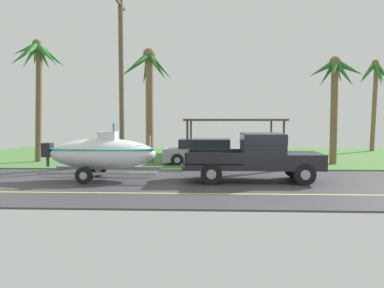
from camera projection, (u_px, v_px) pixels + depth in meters
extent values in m
cube|color=#38383D|center=(267.00, 186.00, 14.39)|extent=(36.00, 8.00, 0.06)
cube|color=#477538|center=(242.00, 156.00, 25.36)|extent=(36.00, 14.00, 0.11)
cube|color=#DBCC4C|center=(276.00, 194.00, 12.59)|extent=(34.20, 0.12, 0.01)
cube|color=black|center=(253.00, 165.00, 15.26)|extent=(5.24, 2.06, 0.22)
cube|color=black|center=(301.00, 158.00, 15.16)|extent=(1.47, 2.06, 0.38)
cube|color=black|center=(262.00, 148.00, 15.20)|extent=(1.57, 2.06, 1.14)
cube|color=black|center=(262.00, 139.00, 15.18)|extent=(1.59, 2.08, 0.38)
cube|color=black|center=(214.00, 162.00, 15.32)|extent=(2.20, 2.06, 0.04)
cube|color=black|center=(214.00, 154.00, 16.29)|extent=(2.20, 0.08, 0.45)
cube|color=black|center=(214.00, 159.00, 14.32)|extent=(2.20, 0.08, 0.45)
cube|color=black|center=(187.00, 156.00, 15.35)|extent=(0.08, 2.06, 0.45)
cube|color=#333338|center=(185.00, 166.00, 15.38)|extent=(0.12, 1.85, 0.16)
sphere|color=#B2B2B7|center=(182.00, 165.00, 15.38)|extent=(0.10, 0.10, 0.10)
cylinder|color=black|center=(294.00, 168.00, 16.11)|extent=(0.80, 0.28, 0.80)
cylinder|color=#9E9EA3|center=(294.00, 168.00, 16.11)|extent=(0.36, 0.29, 0.36)
cylinder|color=black|center=(305.00, 174.00, 14.28)|extent=(0.80, 0.28, 0.80)
cylinder|color=#9E9EA3|center=(305.00, 174.00, 14.28)|extent=(0.36, 0.29, 0.36)
cylinder|color=black|center=(211.00, 168.00, 16.26)|extent=(0.80, 0.28, 0.80)
cylinder|color=#9E9EA3|center=(211.00, 168.00, 16.26)|extent=(0.36, 0.29, 0.36)
cylinder|color=black|center=(211.00, 174.00, 14.43)|extent=(0.80, 0.28, 0.80)
cylinder|color=#9E9EA3|center=(211.00, 174.00, 14.43)|extent=(0.36, 0.29, 0.36)
cube|color=gray|center=(170.00, 171.00, 15.42)|extent=(0.90, 0.10, 0.08)
cube|color=gray|center=(109.00, 168.00, 16.45)|extent=(4.54, 0.12, 0.10)
cube|color=gray|center=(96.00, 174.00, 14.61)|extent=(4.54, 0.12, 0.10)
cylinder|color=black|center=(99.00, 169.00, 16.54)|extent=(0.64, 0.22, 0.64)
cylinder|color=#9E9EA3|center=(99.00, 169.00, 16.54)|extent=(0.29, 0.23, 0.29)
cylinder|color=black|center=(84.00, 175.00, 14.58)|extent=(0.64, 0.22, 0.64)
cylinder|color=#9E9EA3|center=(84.00, 175.00, 14.58)|extent=(0.29, 0.23, 0.29)
ellipsoid|color=silver|center=(103.00, 154.00, 15.49)|extent=(4.27, 1.70, 1.24)
ellipsoid|color=teal|center=(103.00, 149.00, 15.48)|extent=(4.35, 1.73, 0.12)
cube|color=silver|center=(108.00, 140.00, 15.44)|extent=(0.70, 0.60, 0.65)
cube|color=slate|center=(115.00, 128.00, 15.40)|extent=(0.06, 0.56, 0.36)
cube|color=black|center=(48.00, 150.00, 15.58)|extent=(0.36, 0.44, 0.56)
cylinder|color=#4C4C51|center=(48.00, 158.00, 15.60)|extent=(0.12, 0.12, 0.68)
cylinder|color=silver|center=(150.00, 142.00, 15.37)|extent=(0.04, 0.04, 0.50)
cube|color=#99999E|center=(209.00, 155.00, 20.73)|extent=(4.77, 1.89, 0.70)
cube|color=black|center=(204.00, 143.00, 20.70)|extent=(2.67, 1.74, 0.50)
cylinder|color=black|center=(238.00, 157.00, 21.53)|extent=(0.66, 0.22, 0.66)
cylinder|color=#9E9EA3|center=(238.00, 157.00, 21.53)|extent=(0.30, 0.23, 0.30)
cylinder|color=black|center=(240.00, 160.00, 19.82)|extent=(0.66, 0.22, 0.66)
cylinder|color=#9E9EA3|center=(240.00, 160.00, 19.82)|extent=(0.30, 0.23, 0.30)
cylinder|color=black|center=(180.00, 157.00, 21.67)|extent=(0.66, 0.22, 0.66)
cylinder|color=#9E9EA3|center=(180.00, 157.00, 21.67)|extent=(0.30, 0.23, 0.30)
cylinder|color=black|center=(177.00, 160.00, 19.96)|extent=(0.66, 0.22, 0.66)
cylinder|color=#9E9EA3|center=(177.00, 160.00, 19.96)|extent=(0.30, 0.23, 0.30)
cylinder|color=#4C4238|center=(271.00, 137.00, 28.22)|extent=(0.14, 0.14, 2.31)
cylinder|color=#4C4238|center=(284.00, 140.00, 23.47)|extent=(0.14, 0.14, 2.31)
cylinder|color=#4C4238|center=(191.00, 136.00, 28.47)|extent=(0.14, 0.14, 2.31)
cylinder|color=#4C4238|center=(187.00, 140.00, 23.73)|extent=(0.14, 0.14, 2.31)
cube|color=#4C4742|center=(233.00, 120.00, 25.89)|extent=(6.36, 5.26, 0.14)
cylinder|color=brown|center=(150.00, 109.00, 21.18)|extent=(0.42, 0.59, 5.96)
cone|color=#286028|center=(160.00, 67.00, 20.95)|extent=(1.48, 0.43, 1.56)
cone|color=#286028|center=(158.00, 67.00, 21.62)|extent=(1.21, 1.64, 1.52)
cone|color=#286028|center=(146.00, 69.00, 21.63)|extent=(1.01, 1.59, 1.73)
cone|color=#286028|center=(134.00, 66.00, 21.24)|extent=(1.99, 0.75, 1.51)
cone|color=#286028|center=(142.00, 59.00, 20.36)|extent=(1.01, 1.68, 1.14)
cone|color=#286028|center=(154.00, 62.00, 20.43)|extent=(1.04, 1.49, 1.27)
sphere|color=brown|center=(149.00, 54.00, 20.99)|extent=(0.68, 0.68, 0.68)
cylinder|color=brown|center=(374.00, 108.00, 28.42)|extent=(0.32, 0.71, 6.52)
cone|color=#2D6B2D|center=(383.00, 71.00, 28.30)|extent=(1.43, 0.57, 1.37)
cone|color=#2D6B2D|center=(380.00, 73.00, 28.77)|extent=(1.58, 1.58, 1.61)
cone|color=#2D6B2D|center=(369.00, 71.00, 29.11)|extent=(0.69, 1.98, 1.27)
cone|color=#2D6B2D|center=(367.00, 73.00, 28.43)|extent=(1.35, 0.72, 1.62)
cone|color=#2D6B2D|center=(368.00, 73.00, 28.12)|extent=(1.48, 0.75, 1.65)
cone|color=#2D6B2D|center=(379.00, 74.00, 27.63)|extent=(0.42, 1.59, 1.99)
cone|color=#2D6B2D|center=(383.00, 73.00, 27.81)|extent=(1.21, 1.38, 1.77)
sphere|color=brown|center=(376.00, 63.00, 28.21)|extent=(0.51, 0.51, 0.51)
cylinder|color=brown|center=(39.00, 104.00, 21.76)|extent=(0.35, 0.87, 6.61)
cone|color=#387A38|center=(51.00, 55.00, 21.53)|extent=(1.79, 0.44, 1.56)
cone|color=#387A38|center=(49.00, 54.00, 21.97)|extent=(1.31, 1.23, 1.24)
cone|color=#387A38|center=(44.00, 57.00, 22.02)|extent=(0.82, 1.34, 1.54)
cone|color=#387A38|center=(36.00, 55.00, 22.34)|extent=(1.37, 1.88, 1.32)
cone|color=#387A38|center=(30.00, 56.00, 21.84)|extent=(1.43, 0.83, 1.47)
cone|color=#387A38|center=(25.00, 49.00, 21.31)|extent=(1.38, 0.88, 0.92)
cone|color=#387A38|center=(24.00, 54.00, 21.03)|extent=(1.39, 1.59, 1.57)
cone|color=#387A38|center=(31.00, 50.00, 20.85)|extent=(0.41, 1.66, 1.20)
cone|color=#387A38|center=(47.00, 54.00, 21.08)|extent=(1.85, 1.38, 1.59)
sphere|color=brown|center=(37.00, 44.00, 21.55)|extent=(0.56, 0.56, 0.56)
cylinder|color=brown|center=(334.00, 114.00, 20.40)|extent=(0.37, 0.41, 5.42)
cone|color=#2D6B2D|center=(349.00, 68.00, 20.09)|extent=(1.62, 0.72, 1.09)
cone|color=#2D6B2D|center=(338.00, 73.00, 20.88)|extent=(1.11, 1.57, 1.21)
cone|color=#2D6B2D|center=(327.00, 74.00, 20.62)|extent=(0.95, 1.05, 1.39)
cone|color=#2D6B2D|center=(322.00, 69.00, 20.24)|extent=(1.57, 0.44, 1.08)
cone|color=#2D6B2D|center=(334.00, 69.00, 19.73)|extent=(0.89, 1.44, 1.17)
cone|color=#2D6B2D|center=(344.00, 74.00, 19.85)|extent=(1.11, 1.21, 1.55)
sphere|color=brown|center=(335.00, 62.00, 20.22)|extent=(0.60, 0.60, 0.60)
cylinder|color=brown|center=(121.00, 81.00, 19.01)|extent=(0.24, 0.24, 8.60)
cube|color=brown|center=(120.00, 4.00, 18.77)|extent=(0.10, 1.80, 0.12)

